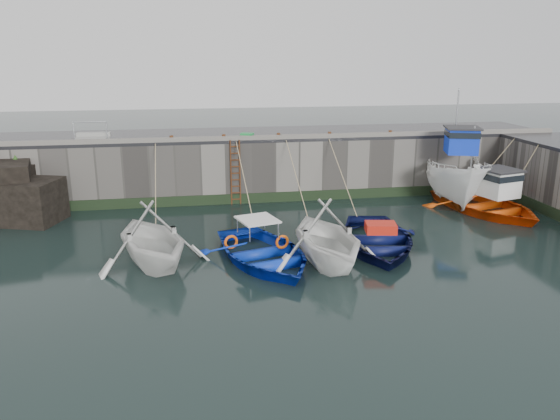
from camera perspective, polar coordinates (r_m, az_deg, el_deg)
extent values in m
plane|color=black|center=(18.31, 4.58, -7.21)|extent=(120.00, 120.00, 0.00)
cube|color=slate|center=(29.65, -1.26, 4.92)|extent=(30.00, 5.00, 3.00)
cube|color=black|center=(29.39, -1.28, 7.94)|extent=(30.00, 5.00, 0.16)
cube|color=slate|center=(27.07, -0.55, 7.63)|extent=(30.00, 0.30, 0.20)
cube|color=black|center=(27.48, -0.47, 1.35)|extent=(30.00, 0.08, 0.50)
cube|color=black|center=(26.40, -24.63, 0.82)|extent=(2.96, 2.83, 1.90)
cube|color=black|center=(27.75, -26.07, 1.76)|extent=(2.01, 1.83, 2.30)
cone|color=#2D591E|center=(26.13, -25.56, 2.22)|extent=(0.44, 0.44, 0.45)
cone|color=#2D591E|center=(27.60, -25.92, 4.76)|extent=(0.44, 0.44, 0.45)
cylinder|color=#3F1E0F|center=(26.88, -5.15, 3.91)|extent=(0.07, 0.07, 3.20)
cylinder|color=#3F1E0F|center=(26.91, -4.21, 3.95)|extent=(0.07, 0.07, 3.20)
cube|color=#3F1E0F|center=(27.19, -4.61, 1.14)|extent=(0.44, 0.06, 0.05)
cube|color=#3F1E0F|center=(27.11, -4.63, 1.81)|extent=(0.44, 0.06, 0.05)
cube|color=#3F1E0F|center=(27.03, -4.64, 2.49)|extent=(0.44, 0.06, 0.05)
cube|color=#3F1E0F|center=(26.95, -4.66, 3.17)|extent=(0.44, 0.06, 0.05)
cube|color=#3F1E0F|center=(26.88, -4.67, 3.86)|extent=(0.44, 0.06, 0.05)
cube|color=#3F1E0F|center=(26.81, -4.69, 4.55)|extent=(0.44, 0.06, 0.05)
cube|color=#3F1E0F|center=(26.75, -4.70, 5.24)|extent=(0.44, 0.06, 0.05)
cube|color=#3F1E0F|center=(26.69, -4.72, 5.94)|extent=(0.44, 0.06, 0.05)
cube|color=#3F1E0F|center=(26.64, -4.74, 6.63)|extent=(0.44, 0.06, 0.05)
imported|color=silver|center=(20.05, -13.11, -5.49)|extent=(5.63, 6.02, 2.56)
imported|color=#0C2EB5|center=(19.75, -1.75, -5.39)|extent=(5.38, 6.49, 1.16)
imported|color=white|center=(19.70, 4.83, -5.50)|extent=(4.72, 5.33, 2.60)
imported|color=#0A1041|center=(21.48, 9.99, -3.83)|extent=(5.00, 6.30, 1.17)
imported|color=white|center=(29.08, 17.87, 3.09)|extent=(4.88, 7.94, 2.88)
cube|color=#0D2DCD|center=(28.14, 18.43, 6.86)|extent=(1.78, 1.85, 1.20)
cube|color=black|center=(28.09, 18.49, 7.57)|extent=(1.86, 1.92, 0.28)
cube|color=#262628|center=(28.05, 18.55, 8.15)|extent=(2.03, 2.10, 0.08)
cylinder|color=#A5A8AD|center=(29.78, 17.96, 9.12)|extent=(0.08, 0.08, 3.00)
imported|color=#F9520D|center=(27.51, 20.69, 0.38)|extent=(5.71, 6.97, 1.26)
cube|color=white|center=(26.82, 21.83, 2.59)|extent=(1.73, 1.80, 1.20)
cube|color=black|center=(26.75, 21.91, 3.32)|extent=(1.80, 1.87, 0.28)
cube|color=#262628|center=(26.69, 21.97, 3.93)|extent=(1.97, 2.04, 0.08)
cylinder|color=#A5A8AD|center=(27.90, 19.41, 5.21)|extent=(0.08, 0.08, 3.00)
cube|color=#178237|center=(27.15, -3.46, 7.73)|extent=(0.72, 0.61, 0.29)
cylinder|color=#A5A8AD|center=(27.62, -20.74, 7.61)|extent=(0.05, 0.05, 1.00)
cylinder|color=#A5A8AD|center=(27.38, -17.64, 7.83)|extent=(0.05, 0.05, 1.00)
cylinder|color=#A5A8AD|center=(27.44, -19.28, 8.67)|extent=(1.50, 0.05, 0.05)
cube|color=gray|center=(28.03, -18.96, 7.04)|extent=(1.60, 0.35, 0.18)
cube|color=gray|center=(28.35, -18.89, 7.51)|extent=(1.60, 0.35, 0.18)
cylinder|color=#3F1E0F|center=(26.83, -11.27, 7.34)|extent=(0.18, 0.18, 0.28)
cylinder|color=#3F1E0F|center=(26.88, -5.89, 7.58)|extent=(0.18, 0.18, 0.28)
cylinder|color=#3F1E0F|center=(27.19, -0.16, 7.75)|extent=(0.18, 0.18, 0.28)
cylinder|color=#3F1E0F|center=(27.73, 5.20, 7.85)|extent=(0.18, 0.18, 0.28)
cylinder|color=#3F1E0F|center=(28.71, 11.44, 7.88)|extent=(0.18, 0.18, 0.28)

